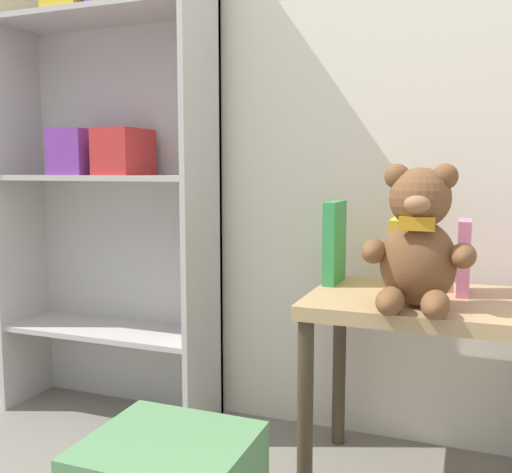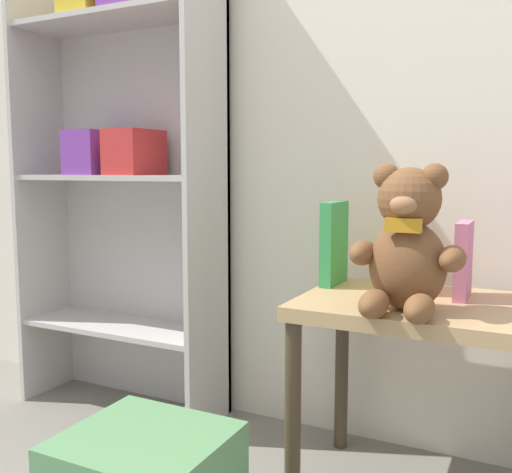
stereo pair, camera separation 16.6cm
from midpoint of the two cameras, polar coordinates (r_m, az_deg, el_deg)
name	(u,v)px [view 2 (the right image)]	position (r m, az deg, el deg)	size (l,w,h in m)	color
wall_back	(417,32)	(1.84, 18.44, 18.87)	(4.80, 0.06, 2.50)	silver
bookshelf_side	(124,148)	(2.05, -10.82, 8.69)	(0.75, 0.26, 1.65)	#BCB7B2
display_table	(420,334)	(1.53, 19.12, -9.21)	(0.59, 0.44, 0.53)	tan
teddy_bear	(407,245)	(1.36, 18.29, -0.84)	(0.26, 0.24, 0.34)	brown
book_standing_green	(334,243)	(1.64, 10.72, -0.69)	(0.03, 0.14, 0.23)	#33934C
book_standing_yellow	(395,255)	(1.59, 16.70, -1.83)	(0.03, 0.14, 0.19)	gold
book_standing_pink	(463,260)	(1.56, 22.96, -2.22)	(0.03, 0.14, 0.19)	#D17093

